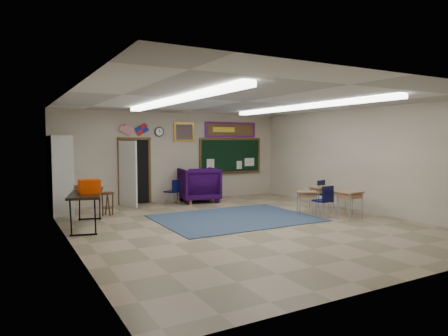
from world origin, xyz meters
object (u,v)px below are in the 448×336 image
student_desk_front_left (307,201)px  student_desk_front_right (321,197)px  folding_table (87,208)px  wooden_stool (108,204)px  wingback_armchair (199,185)px

student_desk_front_left → student_desk_front_right: (0.73, 0.24, 0.04)m
folding_table → student_desk_front_left: bearing=2.1°
folding_table → wooden_stool: size_ratio=3.38×
student_desk_front_left → student_desk_front_right: student_desk_front_right is taller
student_desk_front_right → wooden_stool: 6.08m
wingback_armchair → folding_table: folding_table is taller
wingback_armchair → wooden_stool: 3.42m
wingback_armchair → folding_table: (-4.03, -2.27, -0.11)m
folding_table → wingback_armchair: bearing=44.3°
wingback_armchair → wooden_stool: (-3.26, -1.02, -0.25)m
student_desk_front_right → folding_table: 6.49m
student_desk_front_right → folding_table: bearing=168.7°
wingback_armchair → wooden_stool: size_ratio=1.99×
student_desk_front_right → student_desk_front_left: bearing=-163.8°
folding_table → wooden_stool: (0.77, 1.25, -0.13)m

